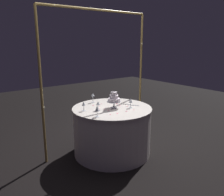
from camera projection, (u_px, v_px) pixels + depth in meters
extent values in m
plane|color=black|center=(112.00, 152.00, 3.81)|extent=(12.00, 12.00, 0.00)
cylinder|color=olive|center=(41.00, 89.00, 3.25)|extent=(0.04, 0.04, 2.24)
cylinder|color=olive|center=(141.00, 77.00, 4.40)|extent=(0.04, 0.04, 2.24)
cylinder|color=olive|center=(97.00, 10.00, 3.56)|extent=(1.94, 0.04, 0.04)
sphere|color=#F9EAB2|center=(39.00, 59.00, 3.16)|extent=(0.02, 0.02, 0.02)
sphere|color=#F9EAB2|center=(140.00, 114.00, 4.60)|extent=(0.02, 0.02, 0.02)
sphere|color=#F9EAB2|center=(54.00, 5.00, 3.13)|extent=(0.02, 0.02, 0.02)
sphere|color=#F9EAB2|center=(44.00, 124.00, 3.37)|extent=(0.02, 0.02, 0.02)
sphere|color=#F9EAB2|center=(142.00, 44.00, 4.24)|extent=(0.02, 0.02, 0.02)
sphere|color=#F9EAB2|center=(82.00, 8.00, 3.41)|extent=(0.02, 0.02, 0.02)
sphere|color=#F9EAB2|center=(42.00, 112.00, 3.33)|extent=(0.02, 0.02, 0.02)
sphere|color=#F9EAB2|center=(139.00, 120.00, 4.62)|extent=(0.02, 0.02, 0.02)
sphere|color=#F9EAB2|center=(105.00, 10.00, 3.65)|extent=(0.02, 0.02, 0.02)
sphere|color=#F9EAB2|center=(40.00, 73.00, 3.20)|extent=(0.02, 0.02, 0.02)
sphere|color=#F9EAB2|center=(140.00, 107.00, 4.54)|extent=(0.02, 0.02, 0.02)
sphere|color=#F9EAB2|center=(124.00, 12.00, 3.90)|extent=(0.02, 0.02, 0.02)
sphere|color=#F9EAB2|center=(43.00, 108.00, 3.30)|extent=(0.02, 0.02, 0.02)
sphere|color=#F9EAB2|center=(139.00, 121.00, 4.62)|extent=(0.02, 0.02, 0.02)
sphere|color=#F9EAB2|center=(142.00, 14.00, 4.13)|extent=(0.02, 0.02, 0.02)
cylinder|color=silver|center=(112.00, 131.00, 3.72)|extent=(1.22, 1.22, 0.74)
cylinder|color=silver|center=(112.00, 108.00, 3.63)|extent=(1.24, 1.24, 0.02)
cylinder|color=silver|center=(114.00, 108.00, 3.61)|extent=(0.11, 0.11, 0.01)
cylinder|color=silver|center=(114.00, 105.00, 3.60)|extent=(0.02, 0.02, 0.09)
cylinder|color=silver|center=(114.00, 101.00, 3.59)|extent=(0.22, 0.22, 0.01)
cylinder|color=white|center=(114.00, 100.00, 3.58)|extent=(0.19, 0.19, 0.05)
cylinder|color=white|center=(114.00, 97.00, 3.57)|extent=(0.13, 0.13, 0.05)
cylinder|color=white|center=(114.00, 94.00, 3.56)|extent=(0.10, 0.10, 0.05)
cylinder|color=silver|center=(84.00, 111.00, 3.46)|extent=(0.06, 0.06, 0.00)
cylinder|color=silver|center=(84.00, 108.00, 3.45)|extent=(0.01, 0.01, 0.08)
cone|color=silver|center=(84.00, 104.00, 3.43)|extent=(0.05, 0.05, 0.06)
cylinder|color=silver|center=(130.00, 108.00, 3.62)|extent=(0.06, 0.06, 0.00)
cylinder|color=silver|center=(131.00, 105.00, 3.61)|extent=(0.01, 0.01, 0.08)
cone|color=silver|center=(131.00, 100.00, 3.60)|extent=(0.06, 0.06, 0.07)
cylinder|color=silver|center=(97.00, 116.00, 3.19)|extent=(0.06, 0.06, 0.00)
cylinder|color=silver|center=(97.00, 114.00, 3.18)|extent=(0.01, 0.01, 0.08)
cone|color=silver|center=(97.00, 109.00, 3.16)|extent=(0.06, 0.06, 0.07)
cylinder|color=silver|center=(98.00, 110.00, 3.48)|extent=(0.06, 0.06, 0.00)
cylinder|color=silver|center=(98.00, 107.00, 3.47)|extent=(0.01, 0.01, 0.08)
cone|color=silver|center=(98.00, 103.00, 3.46)|extent=(0.06, 0.06, 0.05)
cylinder|color=silver|center=(93.00, 102.00, 3.94)|extent=(0.06, 0.06, 0.00)
cylinder|color=silver|center=(93.00, 99.00, 3.92)|extent=(0.01, 0.01, 0.11)
cone|color=silver|center=(93.00, 95.00, 3.90)|extent=(0.06, 0.06, 0.05)
cube|color=silver|center=(133.00, 105.00, 3.76)|extent=(0.13, 0.20, 0.01)
cube|color=white|center=(125.00, 104.00, 3.81)|extent=(0.06, 0.09, 0.01)
ellipsoid|color=#EA6B84|center=(127.00, 111.00, 3.43)|extent=(0.05, 0.04, 0.00)
ellipsoid|color=#EA6B84|center=(104.00, 109.00, 3.55)|extent=(0.03, 0.04, 0.00)
ellipsoid|color=#EA6B84|center=(99.00, 109.00, 3.55)|extent=(0.03, 0.02, 0.00)
ellipsoid|color=#EA6B84|center=(127.00, 106.00, 3.70)|extent=(0.04, 0.04, 0.00)
ellipsoid|color=#EA6B84|center=(134.00, 110.00, 3.50)|extent=(0.04, 0.04, 0.00)
ellipsoid|color=#EA6B84|center=(93.00, 105.00, 3.75)|extent=(0.04, 0.05, 0.00)
ellipsoid|color=#EA6B84|center=(108.00, 110.00, 3.48)|extent=(0.03, 0.04, 0.00)
ellipsoid|color=#EA6B84|center=(117.00, 104.00, 3.84)|extent=(0.05, 0.05, 0.00)
ellipsoid|color=#EA6B84|center=(117.00, 102.00, 3.95)|extent=(0.03, 0.03, 0.00)
ellipsoid|color=#EA6B84|center=(120.00, 106.00, 3.72)|extent=(0.05, 0.04, 0.00)
ellipsoid|color=#EA6B84|center=(110.00, 114.00, 3.29)|extent=(0.03, 0.03, 0.00)
ellipsoid|color=#EA6B84|center=(101.00, 104.00, 3.83)|extent=(0.03, 0.03, 0.00)
ellipsoid|color=#EA6B84|center=(99.00, 106.00, 3.70)|extent=(0.03, 0.03, 0.00)
ellipsoid|color=#EA6B84|center=(117.00, 113.00, 3.34)|extent=(0.05, 0.05, 0.00)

